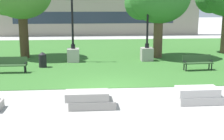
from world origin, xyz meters
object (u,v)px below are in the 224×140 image
object	(u,v)px
concrete_block_right	(198,95)
lamp_post_left	(147,47)
concrete_block_left	(90,100)
lamp_post_center	(73,47)
trash_bin	(43,60)
park_bench_far_left	(11,64)
park_bench_near_left	(197,61)

from	to	relation	value
concrete_block_right	lamp_post_left	size ratio (longest dim) A/B	0.38
lamp_post_left	concrete_block_left	bearing A→B (deg)	-113.18
lamp_post_left	lamp_post_center	xyz separation A→B (m)	(-5.08, 0.01, 0.01)
concrete_block_left	lamp_post_center	distance (m)	9.65
lamp_post_center	concrete_block_right	bearing A→B (deg)	-60.20
trash_bin	lamp_post_center	bearing A→B (deg)	42.77
park_bench_far_left	lamp_post_center	distance (m)	4.66
park_bench_near_left	park_bench_far_left	size ratio (longest dim) A/B	1.02
concrete_block_left	park_bench_near_left	bearing A→B (deg)	43.84
concrete_block_left	concrete_block_right	distance (m)	4.39
park_bench_far_left	lamp_post_left	size ratio (longest dim) A/B	0.38
lamp_post_left	park_bench_far_left	bearing A→B (deg)	-160.01
park_bench_near_left	lamp_post_left	size ratio (longest dim) A/B	0.39
concrete_block_right	lamp_post_left	xyz separation A→B (m)	(-0.28, 9.36, 0.69)
park_bench_near_left	lamp_post_center	distance (m)	8.21
park_bench_far_left	lamp_post_center	size ratio (longest dim) A/B	0.37
concrete_block_left	trash_bin	distance (m)	8.37
concrete_block_left	park_bench_near_left	xyz separation A→B (m)	(6.51, 6.25, 0.23)
concrete_block_left	park_bench_far_left	world-z (taller)	park_bench_far_left
concrete_block_left	park_bench_far_left	distance (m)	7.84
concrete_block_right	park_bench_near_left	distance (m)	6.41
concrete_block_left	park_bench_near_left	size ratio (longest dim) A/B	1.05
lamp_post_center	trash_bin	bearing A→B (deg)	-137.23
lamp_post_center	trash_bin	world-z (taller)	lamp_post_center
concrete_block_right	lamp_post_center	distance (m)	10.82
lamp_post_center	park_bench_far_left	bearing A→B (deg)	-137.88
park_bench_far_left	lamp_post_left	xyz separation A→B (m)	(8.52, 3.10, 0.46)
park_bench_near_left	lamp_post_left	world-z (taller)	lamp_post_left
concrete_block_left	concrete_block_right	xyz separation A→B (m)	(4.38, 0.21, 0.00)
concrete_block_right	park_bench_near_left	size ratio (longest dim) A/B	0.99
park_bench_near_left	trash_bin	size ratio (longest dim) A/B	1.91
park_bench_near_left	trash_bin	distance (m)	9.48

